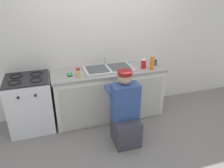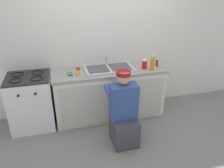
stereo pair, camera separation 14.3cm
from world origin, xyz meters
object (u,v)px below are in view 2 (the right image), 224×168
(sink_double_basin, at_px, (109,68))
(cell_phone, at_px, (70,74))
(soap_bottle_orange, at_px, (153,63))
(spice_bottle_pepper, at_px, (157,63))
(plumber_person, at_px, (124,114))
(stove_range, at_px, (31,102))
(condiment_jar, at_px, (78,72))
(soda_cup_red, at_px, (144,64))

(sink_double_basin, height_order, cell_phone, sink_double_basin)
(soap_bottle_orange, xyz_separation_m, spice_bottle_pepper, (0.15, 0.15, -0.06))
(plumber_person, bearing_deg, sink_double_basin, 92.17)
(stove_range, bearing_deg, soap_bottle_orange, -5.71)
(condiment_jar, bearing_deg, spice_bottle_pepper, 3.56)
(sink_double_basin, xyz_separation_m, soap_bottle_orange, (0.68, -0.20, 0.09))
(stove_range, distance_m, cell_phone, 0.78)
(cell_phone, bearing_deg, sink_double_basin, 3.76)
(plumber_person, relative_size, spice_bottle_pepper, 10.52)
(plumber_person, xyz_separation_m, soda_cup_red, (0.55, 0.65, 0.48))
(condiment_jar, distance_m, spice_bottle_pepper, 1.35)
(condiment_jar, relative_size, soap_bottle_orange, 0.51)
(sink_double_basin, bearing_deg, soap_bottle_orange, -16.22)
(soda_cup_red, bearing_deg, soap_bottle_orange, -41.57)
(cell_phone, relative_size, soda_cup_red, 0.92)
(sink_double_basin, relative_size, condiment_jar, 6.25)
(sink_double_basin, bearing_deg, soda_cup_red, -10.45)
(cell_phone, height_order, soda_cup_red, soda_cup_red)
(stove_range, height_order, cell_phone, stove_range)
(plumber_person, distance_m, spice_bottle_pepper, 1.16)
(soda_cup_red, bearing_deg, plumber_person, -130.24)
(soap_bottle_orange, height_order, soda_cup_red, soap_bottle_orange)
(condiment_jar, xyz_separation_m, spice_bottle_pepper, (1.35, 0.08, -0.01))
(cell_phone, bearing_deg, soda_cup_red, -3.05)
(sink_double_basin, height_order, soda_cup_red, sink_double_basin)
(spice_bottle_pepper, xyz_separation_m, soda_cup_red, (-0.25, -0.05, 0.02))
(sink_double_basin, height_order, soap_bottle_orange, soap_bottle_orange)
(stove_range, bearing_deg, soda_cup_red, -3.22)
(condiment_jar, bearing_deg, stove_range, 170.05)
(plumber_person, distance_m, soda_cup_red, 0.98)
(stove_range, bearing_deg, cell_phone, -3.55)
(sink_double_basin, xyz_separation_m, spice_bottle_pepper, (0.83, -0.05, 0.03))
(sink_double_basin, distance_m, condiment_jar, 0.54)
(sink_double_basin, relative_size, plumber_person, 0.72)
(condiment_jar, height_order, soap_bottle_orange, soap_bottle_orange)
(sink_double_basin, height_order, stove_range, sink_double_basin)
(sink_double_basin, relative_size, soap_bottle_orange, 3.20)
(condiment_jar, xyz_separation_m, soap_bottle_orange, (1.20, -0.06, 0.05))
(stove_range, relative_size, condiment_jar, 6.96)
(cell_phone, xyz_separation_m, soda_cup_red, (1.22, -0.07, 0.07))
(sink_double_basin, height_order, spice_bottle_pepper, sink_double_basin)
(plumber_person, bearing_deg, condiment_jar, 131.32)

